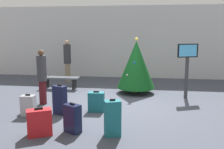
# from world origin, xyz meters

# --- Properties ---
(ground_plane) EXTENTS (16.00, 16.00, 0.00)m
(ground_plane) POSITION_xyz_m (0.00, 0.00, 0.00)
(ground_plane) COLOR #424754
(back_wall) EXTENTS (16.00, 0.20, 3.50)m
(back_wall) POSITION_xyz_m (0.00, 4.90, 1.75)
(back_wall) COLOR silver
(back_wall) RESTS_ON ground_plane
(holiday_tree) EXTENTS (1.39, 1.39, 2.05)m
(holiday_tree) POSITION_xyz_m (0.47, 1.62, 1.07)
(holiday_tree) COLOR #4C3319
(holiday_tree) RESTS_ON ground_plane
(flight_info_kiosk) EXTENTS (0.70, 0.35, 1.85)m
(flight_info_kiosk) POSITION_xyz_m (2.20, 1.15, 1.25)
(flight_info_kiosk) COLOR #333338
(flight_info_kiosk) RESTS_ON ground_plane
(waiting_bench) EXTENTS (1.52, 0.44, 0.48)m
(waiting_bench) POSITION_xyz_m (-2.54, 1.90, 0.36)
(waiting_bench) COLOR #4C5159
(waiting_bench) RESTS_ON ground_plane
(traveller_0) EXTENTS (0.43, 0.43, 1.87)m
(traveller_0) POSITION_xyz_m (-2.77, 3.59, 1.00)
(traveller_0) COLOR gray
(traveller_0) RESTS_ON ground_plane
(traveller_1) EXTENTS (0.42, 0.42, 1.70)m
(traveller_1) POSITION_xyz_m (-2.35, -0.23, 0.91)
(traveller_1) COLOR #4C1419
(traveller_1) RESTS_ON ground_plane
(suitcase_0) EXTENTS (0.44, 0.39, 0.68)m
(suitcase_0) POSITION_xyz_m (-0.78, -2.27, 0.32)
(suitcase_0) COLOR #141938
(suitcase_0) RESTS_ON ground_plane
(suitcase_1) EXTENTS (0.59, 0.49, 0.62)m
(suitcase_1) POSITION_xyz_m (-1.44, -2.53, 0.29)
(suitcase_1) COLOR #B2191E
(suitcase_1) RESTS_ON ground_plane
(suitcase_2) EXTENTS (0.46, 0.26, 0.60)m
(suitcase_2) POSITION_xyz_m (-0.55, -0.73, 0.28)
(suitcase_2) COLOR #19606B
(suitcase_2) RESTS_ON ground_plane
(suitcase_3) EXTENTS (0.42, 0.31, 0.83)m
(suitcase_3) POSITION_xyz_m (-1.49, -1.10, 0.40)
(suitcase_3) COLOR #141938
(suitcase_3) RESTS_ON ground_plane
(suitcase_4) EXTENTS (0.40, 0.34, 0.83)m
(suitcase_4) POSITION_xyz_m (0.13, -2.34, 0.39)
(suitcase_4) COLOR #19606B
(suitcase_4) RESTS_ON ground_plane
(suitcase_5) EXTENTS (0.37, 0.28, 0.60)m
(suitcase_5) POSITION_xyz_m (-2.29, -1.33, 0.28)
(suitcase_5) COLOR #9EA0A5
(suitcase_5) RESTS_ON ground_plane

